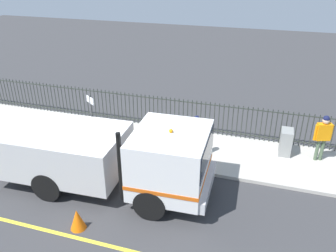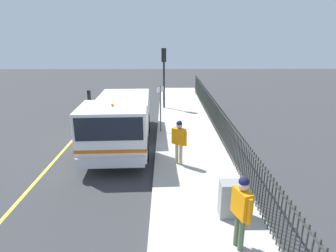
# 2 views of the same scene
# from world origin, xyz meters

# --- Properties ---
(ground_plane) EXTENTS (59.79, 59.79, 0.00)m
(ground_plane) POSITION_xyz_m (0.00, 0.00, 0.00)
(ground_plane) COLOR #38383A
(ground_plane) RESTS_ON ground
(sidewalk_slab) EXTENTS (3.07, 27.18, 0.12)m
(sidewalk_slab) POSITION_xyz_m (3.08, 0.00, 0.06)
(sidewalk_slab) COLOR #B7B2A8
(sidewalk_slab) RESTS_ON ground
(lane_marking) EXTENTS (0.12, 24.46, 0.01)m
(lane_marking) POSITION_xyz_m (-2.42, 0.00, 0.00)
(lane_marking) COLOR yellow
(lane_marking) RESTS_ON ground
(work_truck) EXTENTS (2.73, 7.02, 2.64)m
(work_truck) POSITION_xyz_m (-0.01, -0.33, 1.29)
(work_truck) COLOR white
(work_truck) RESTS_ON ground
(worker_standing) EXTENTS (0.55, 0.43, 1.68)m
(worker_standing) POSITION_xyz_m (2.45, -2.36, 1.15)
(worker_standing) COLOR orange
(worker_standing) RESTS_ON sidewalk_slab
(pedestrian_distant) EXTENTS (0.37, 0.62, 1.77)m
(pedestrian_distant) POSITION_xyz_m (3.60, -6.70, 1.21)
(pedestrian_distant) COLOR orange
(pedestrian_distant) RESTS_ON sidewalk_slab
(iron_fence) EXTENTS (0.04, 23.14, 1.42)m
(iron_fence) POSITION_xyz_m (4.50, 0.00, 0.84)
(iron_fence) COLOR #2D332D
(iron_fence) RESTS_ON sidewalk_slab
(utility_cabinet) EXTENTS (0.66, 0.43, 0.98)m
(utility_cabinet) POSITION_xyz_m (3.70, -5.52, 0.61)
(utility_cabinet) COLOR gray
(utility_cabinet) RESTS_ON sidewalk_slab
(traffic_cone) EXTENTS (0.44, 0.44, 0.62)m
(traffic_cone) POSITION_xyz_m (-2.07, -0.07, 0.31)
(traffic_cone) COLOR orange
(traffic_cone) RESTS_ON ground
(street_sign) EXTENTS (0.31, 0.43, 2.30)m
(street_sign) POSITION_xyz_m (1.72, 1.41, 1.56)
(street_sign) COLOR #4C4C4C
(street_sign) RESTS_ON sidewalk_slab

